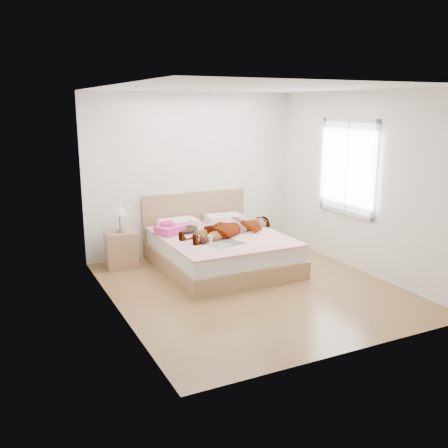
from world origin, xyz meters
The scene contains 11 objects.
ground centered at (0.00, 0.00, 0.00)m, with size 4.00×4.00×0.00m, color #523519.
woman centered at (0.18, 0.99, 0.63)m, with size 0.63×1.69×0.23m, color white.
hair centered at (-0.39, 1.44, 0.55)m, with size 0.41×0.51×0.07m, color black.
phone centered at (-0.32, 1.39, 0.70)m, with size 0.05×0.10×0.01m, color silver.
room_shell centered at (1.77, 0.30, 1.50)m, with size 4.00×4.00×4.00m.
bed centered at (0.00, 1.04, 0.28)m, with size 1.80×2.08×1.00m.
towel centered at (-0.67, 1.35, 0.59)m, with size 0.48×0.44×0.20m.
magazine centered at (-0.14, 0.46, 0.52)m, with size 0.51×0.39×0.03m.
coffee_mug centered at (-0.30, 0.68, 0.56)m, with size 0.12×0.09×0.09m.
plush_toy centered at (-0.42, 0.64, 0.57)m, with size 0.14×0.21×0.11m.
nightstand centered at (-1.33, 1.65, 0.32)m, with size 0.48×0.43×0.97m.
Camera 1 is at (-3.12, -5.52, 2.39)m, focal length 40.00 mm.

